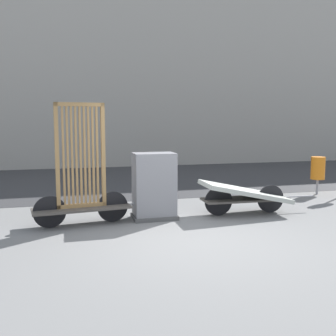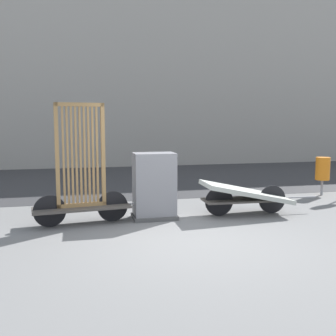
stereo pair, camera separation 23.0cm
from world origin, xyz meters
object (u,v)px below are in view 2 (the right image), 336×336
bike_cart_with_bedframe (82,184)px  utility_cabinet (154,188)px  trash_bin (323,169)px  bike_cart_with_mattress (246,195)px

bike_cart_with_bedframe → utility_cabinet: bike_cart_with_bedframe is taller
utility_cabinet → trash_bin: 4.97m
bike_cart_with_bedframe → trash_bin: 6.35m
utility_cabinet → trash_bin: bearing=16.7°
bike_cart_with_mattress → bike_cart_with_bedframe: bearing=-178.2°
bike_cart_with_bedframe → trash_bin: bearing=7.0°
bike_cart_with_bedframe → trash_bin: size_ratio=2.52×
bike_cart_with_bedframe → utility_cabinet: 1.41m
bike_cart_with_bedframe → bike_cart_with_mattress: bike_cart_with_bedframe is taller
bike_cart_with_bedframe → bike_cart_with_mattress: bearing=-7.0°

